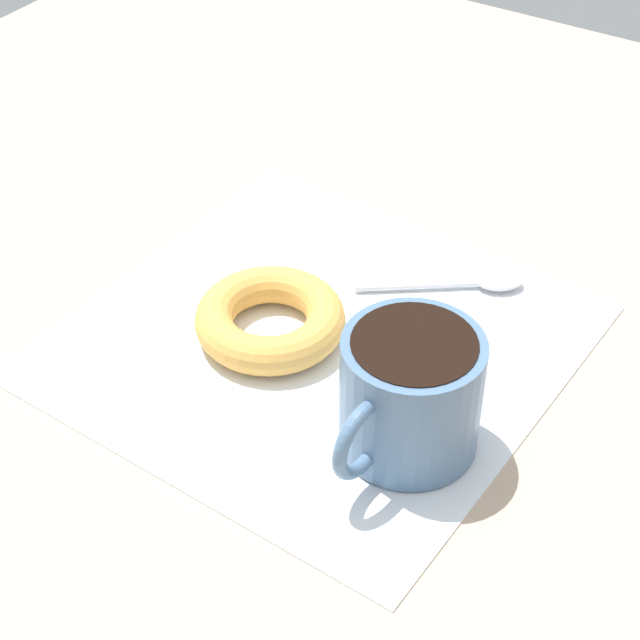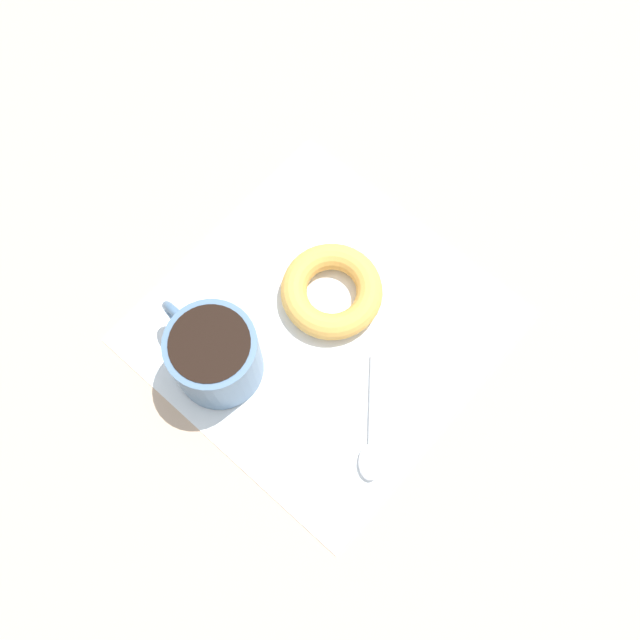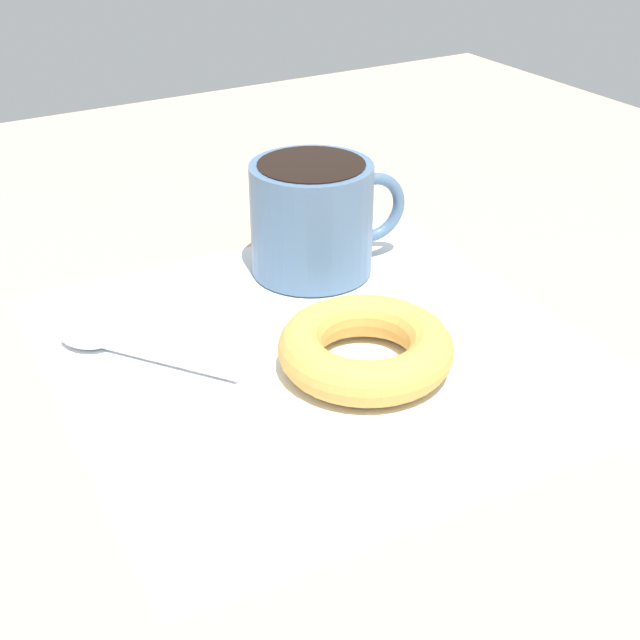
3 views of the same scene
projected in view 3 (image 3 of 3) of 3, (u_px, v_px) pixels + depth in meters
The scene contains 5 objects.
ground_plane at pixel (319, 364), 57.95cm from camera, with size 120.00×120.00×2.00cm, color tan.
napkin at pixel (320, 349), 57.43cm from camera, with size 32.75×32.75×0.30cm, color white.
coffee_cup at pixel (314, 216), 65.04cm from camera, with size 8.97×12.20×8.35cm.
donut at pixel (366, 348), 54.60cm from camera, with size 10.84×10.84×2.80cm, color gold.
spoon at pixel (108, 344), 56.90cm from camera, with size 11.26×8.80×0.90cm.
Camera 3 is at (42.21, -24.67, 30.25)cm, focal length 50.00 mm.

